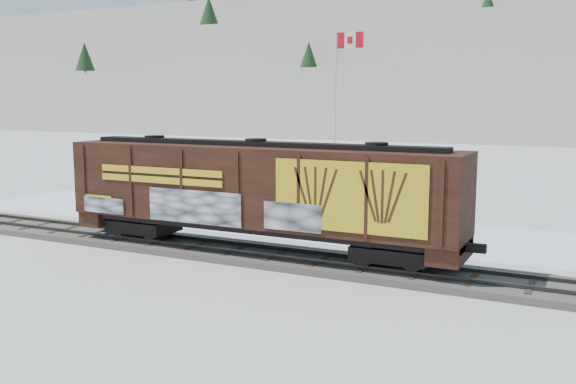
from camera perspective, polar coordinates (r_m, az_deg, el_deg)
The scene contains 9 objects.
ground at distance 29.19m, azimuth -7.79°, elevation -5.17°, with size 500.00×500.00×0.00m, color white.
rail_track at distance 29.15m, azimuth -7.79°, elevation -4.89°, with size 50.00×3.40×0.43m.
parking_strip at distance 35.48m, azimuth -0.93°, elevation -2.68°, with size 40.00×8.00×0.03m, color white.
hillside at distance 164.15m, azimuth 21.31°, elevation 10.35°, with size 360.00×110.00×93.00m.
hopper_railcar at distance 27.12m, azimuth -2.85°, elevation 0.25°, with size 17.64×3.06×4.56m.
flagpole at distance 41.86m, azimuth 4.34°, elevation 4.59°, with size 2.30×0.90×11.12m.
car_silver at distance 36.81m, azimuth -5.37°, elevation -1.03°, with size 1.89×4.70×1.60m, color #A4A7AB.
car_white at distance 38.25m, azimuth -6.70°, elevation -0.69°, with size 1.70×4.88×1.61m, color silver.
car_dark at distance 31.45m, azimuth 9.89°, elevation -2.81°, with size 2.07×5.09×1.48m, color black.
Camera 1 is at (16.13, -23.38, 6.73)m, focal length 40.00 mm.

